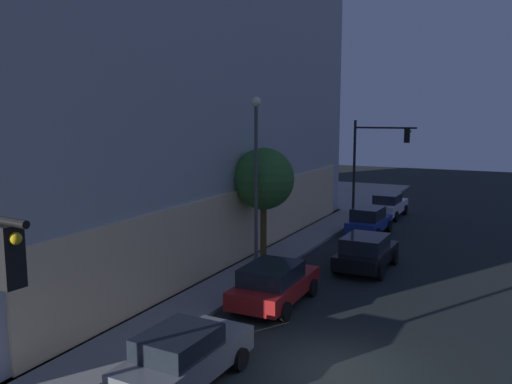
# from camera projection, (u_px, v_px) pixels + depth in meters

# --- Properties ---
(ground_plane) EXTENTS (120.00, 120.00, 0.00)m
(ground_plane) POSITION_uv_depth(u_px,v_px,m) (336.00, 372.00, 14.36)
(ground_plane) COLOR black
(modern_building) EXTENTS (29.98, 23.53, 18.61)m
(modern_building) POSITION_uv_depth(u_px,v_px,m) (64.00, 76.00, 29.35)
(modern_building) COLOR #4C4C51
(modern_building) RESTS_ON ground
(traffic_light_far_corner) EXTENTS (0.32, 4.14, 6.59)m
(traffic_light_far_corner) POSITION_uv_depth(u_px,v_px,m) (373.00, 154.00, 34.67)
(traffic_light_far_corner) COLOR black
(traffic_light_far_corner) RESTS_ON sidewalk_corner
(street_lamp_sidewalk) EXTENTS (0.44, 0.44, 7.68)m
(street_lamp_sidewalk) POSITION_uv_depth(u_px,v_px,m) (256.00, 162.00, 22.77)
(street_lamp_sidewalk) COLOR #484848
(street_lamp_sidewalk) RESTS_ON sidewalk_corner
(sidewalk_tree) EXTENTS (2.94, 2.94, 5.39)m
(sidewalk_tree) POSITION_uv_depth(u_px,v_px,m) (264.00, 179.00, 24.61)
(sidewalk_tree) COLOR #503F1E
(sidewalk_tree) RESTS_ON sidewalk_corner
(car_grey) EXTENTS (4.31, 2.09, 1.56)m
(car_grey) POSITION_uv_depth(u_px,v_px,m) (184.00, 356.00, 13.56)
(car_grey) COLOR slate
(car_grey) RESTS_ON ground
(car_red) EXTENTS (4.59, 2.26, 1.60)m
(car_red) POSITION_uv_depth(u_px,v_px,m) (274.00, 283.00, 19.36)
(car_red) COLOR maroon
(car_red) RESTS_ON ground
(car_black) EXTENTS (4.42, 2.26, 1.62)m
(car_black) POSITION_uv_depth(u_px,v_px,m) (366.00, 252.00, 23.85)
(car_black) COLOR black
(car_black) RESTS_ON ground
(car_blue) EXTENTS (4.09, 2.11, 1.66)m
(car_blue) POSITION_uv_depth(u_px,v_px,m) (369.00, 220.00, 30.96)
(car_blue) COLOR navy
(car_blue) RESTS_ON ground
(car_white) EXTENTS (4.77, 2.05, 1.68)m
(car_white) POSITION_uv_depth(u_px,v_px,m) (388.00, 205.00, 36.34)
(car_white) COLOR silver
(car_white) RESTS_ON ground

